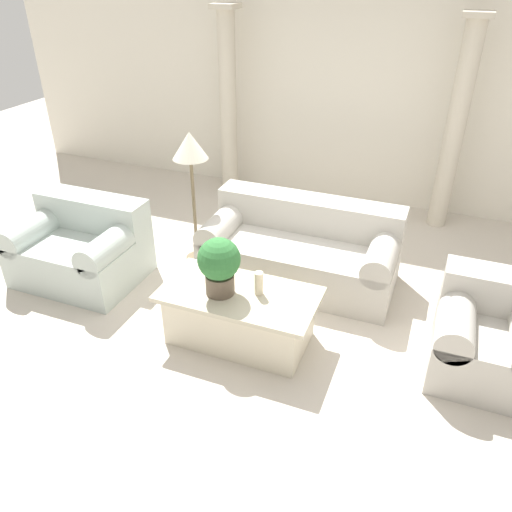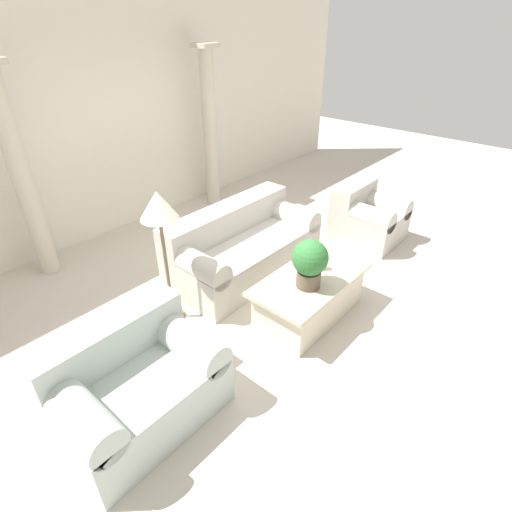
% 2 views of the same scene
% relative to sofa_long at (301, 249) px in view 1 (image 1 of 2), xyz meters
% --- Properties ---
extents(ground_plane, '(16.00, 16.00, 0.00)m').
position_rel_sofa_long_xyz_m(ground_plane, '(-0.05, -0.60, -0.33)').
color(ground_plane, beige).
extents(wall_back, '(10.00, 0.06, 3.20)m').
position_rel_sofa_long_xyz_m(wall_back, '(-0.05, 2.21, 1.27)').
color(wall_back, silver).
rests_on(wall_back, ground_plane).
extents(sofa_long, '(1.90, 0.91, 0.80)m').
position_rel_sofa_long_xyz_m(sofa_long, '(0.00, 0.00, 0.00)').
color(sofa_long, '#B7B2A8').
rests_on(sofa_long, ground_plane).
extents(loveseat, '(1.20, 0.91, 0.80)m').
position_rel_sofa_long_xyz_m(loveseat, '(-2.08, -0.79, 0.01)').
color(loveseat, '#B2BEB6').
rests_on(loveseat, ground_plane).
extents(coffee_table, '(1.31, 0.68, 0.49)m').
position_rel_sofa_long_xyz_m(coffee_table, '(-0.19, -1.14, -0.09)').
color(coffee_table, beige).
rests_on(coffee_table, ground_plane).
extents(potted_plant, '(0.35, 0.35, 0.50)m').
position_rel_sofa_long_xyz_m(potted_plant, '(-0.33, -1.19, 0.43)').
color(potted_plant, brown).
rests_on(potted_plant, coffee_table).
extents(pillar_candle, '(0.07, 0.07, 0.20)m').
position_rel_sofa_long_xyz_m(pillar_candle, '(-0.03, -1.09, 0.26)').
color(pillar_candle, beige).
rests_on(pillar_candle, coffee_table).
extents(floor_lamp, '(0.35, 0.35, 1.43)m').
position_rel_sofa_long_xyz_m(floor_lamp, '(-1.16, -0.07, 0.87)').
color(floor_lamp, brown).
rests_on(floor_lamp, ground_plane).
extents(column_left, '(0.31, 0.31, 2.40)m').
position_rel_sofa_long_xyz_m(column_left, '(-1.60, 1.80, 0.90)').
color(column_left, beige).
rests_on(column_left, ground_plane).
extents(column_right, '(0.31, 0.31, 2.40)m').
position_rel_sofa_long_xyz_m(column_right, '(1.22, 1.80, 0.90)').
color(column_right, beige).
rests_on(column_right, ground_plane).
extents(armchair, '(0.79, 0.87, 0.76)m').
position_rel_sofa_long_xyz_m(armchair, '(1.75, -0.74, 0.01)').
color(armchair, '#B7B2A8').
rests_on(armchair, ground_plane).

